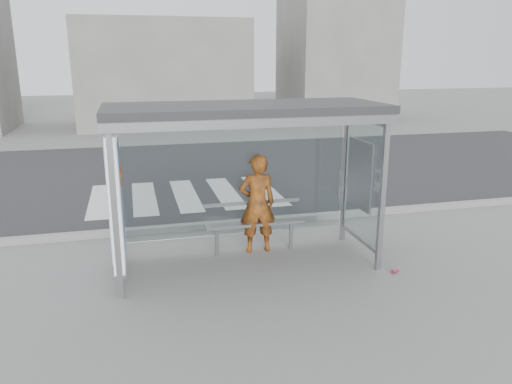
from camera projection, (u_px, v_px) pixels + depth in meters
ground at (247, 265)px, 8.22m from camera, size 80.00×80.00×0.00m
road at (193, 172)px, 14.77m from camera, size 30.00×10.00×0.01m
curb at (225, 224)px, 10.03m from camera, size 30.00×0.18×0.12m
crosswalk at (186, 195)px, 12.31m from camera, size 4.55×3.00×0.00m
bus_shelter at (222, 146)px, 7.67m from camera, size 4.25×1.65×2.62m
building_center at (163, 74)px, 24.40m from camera, size 8.00×5.00×5.00m
building_right at (335, 53)px, 26.27m from camera, size 5.00×5.00×7.00m
person at (257, 204)px, 8.58m from camera, size 0.65×0.44×1.73m
bench at (254, 223)px, 8.63m from camera, size 1.71×0.28×0.88m
soda_can at (395, 271)px, 7.89m from camera, size 0.14×0.12×0.07m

